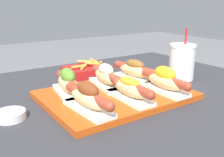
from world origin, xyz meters
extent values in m
cube|color=#CC4C14|center=(0.01, -0.03, 0.72)|extent=(0.44, 0.33, 0.02)
cube|color=white|center=(-0.13, -0.11, 0.74)|extent=(0.07, 0.17, 0.01)
ellipsoid|color=#E5C184|center=(-0.13, -0.11, 0.77)|extent=(0.06, 0.15, 0.04)
cylinder|color=#9E3D28|center=(-0.13, -0.11, 0.77)|extent=(0.04, 0.18, 0.03)
sphere|color=#9E3D28|center=(-0.12, -0.20, 0.77)|extent=(0.03, 0.03, 0.03)
sphere|color=#9E3D28|center=(-0.13, -0.01, 0.77)|extent=(0.03, 0.03, 0.03)
ellipsoid|color=brown|center=(-0.13, -0.11, 0.79)|extent=(0.05, 0.08, 0.04)
cube|color=white|center=(0.01, -0.10, 0.74)|extent=(0.06, 0.17, 0.01)
ellipsoid|color=#E5C184|center=(0.01, -0.10, 0.77)|extent=(0.05, 0.15, 0.04)
cylinder|color=#9E3D28|center=(0.01, -0.10, 0.77)|extent=(0.03, 0.18, 0.03)
sphere|color=#9E3D28|center=(0.01, -0.19, 0.77)|extent=(0.03, 0.03, 0.03)
sphere|color=#9E3D28|center=(0.01, -0.01, 0.77)|extent=(0.03, 0.03, 0.03)
ellipsoid|color=gold|center=(0.01, -0.10, 0.79)|extent=(0.04, 0.08, 0.02)
cube|color=white|center=(0.14, -0.11, 0.74)|extent=(0.06, 0.17, 0.01)
ellipsoid|color=#E5C184|center=(0.14, -0.11, 0.77)|extent=(0.05, 0.15, 0.04)
cylinder|color=#9E3D28|center=(0.14, -0.11, 0.77)|extent=(0.03, 0.18, 0.03)
sphere|color=#9E3D28|center=(0.14, -0.20, 0.77)|extent=(0.03, 0.03, 0.03)
sphere|color=#9E3D28|center=(0.14, -0.02, 0.77)|extent=(0.03, 0.03, 0.03)
ellipsoid|color=yellow|center=(0.14, -0.11, 0.79)|extent=(0.04, 0.08, 0.04)
cube|color=white|center=(-0.12, 0.04, 0.74)|extent=(0.09, 0.17, 0.01)
ellipsoid|color=#E5C184|center=(-0.12, 0.04, 0.77)|extent=(0.07, 0.15, 0.04)
cylinder|color=#9E3D28|center=(-0.12, 0.04, 0.77)|extent=(0.05, 0.18, 0.03)
sphere|color=#9E3D28|center=(-0.13, -0.05, 0.77)|extent=(0.03, 0.03, 0.03)
sphere|color=#9E3D28|center=(-0.10, 0.13, 0.77)|extent=(0.03, 0.03, 0.03)
ellipsoid|color=#5B992D|center=(-0.12, 0.04, 0.79)|extent=(0.05, 0.09, 0.04)
cube|color=white|center=(0.02, 0.04, 0.74)|extent=(0.09, 0.17, 0.01)
ellipsoid|color=#E5C184|center=(0.02, 0.04, 0.77)|extent=(0.07, 0.15, 0.04)
cylinder|color=#9E3D28|center=(0.02, 0.04, 0.77)|extent=(0.05, 0.18, 0.03)
sphere|color=#9E3D28|center=(0.00, -0.05, 0.77)|extent=(0.03, 0.03, 0.03)
sphere|color=#9E3D28|center=(0.03, 0.13, 0.77)|extent=(0.03, 0.03, 0.03)
ellipsoid|color=silver|center=(0.02, 0.04, 0.79)|extent=(0.05, 0.09, 0.04)
cube|color=white|center=(0.15, 0.05, 0.74)|extent=(0.08, 0.17, 0.01)
ellipsoid|color=#E5C184|center=(0.15, 0.05, 0.77)|extent=(0.07, 0.15, 0.04)
cylinder|color=#9E3D28|center=(0.15, 0.05, 0.77)|extent=(0.05, 0.18, 0.03)
sphere|color=#9E3D28|center=(0.16, -0.04, 0.77)|extent=(0.03, 0.03, 0.03)
sphere|color=#9E3D28|center=(0.14, 0.14, 0.77)|extent=(0.03, 0.03, 0.03)
ellipsoid|color=brown|center=(0.15, 0.05, 0.79)|extent=(0.05, 0.09, 0.03)
cylinder|color=silver|center=(-0.30, -0.01, 0.73)|extent=(0.08, 0.08, 0.02)
cylinder|color=beige|center=(-0.30, -0.01, 0.73)|extent=(0.06, 0.06, 0.01)
cylinder|color=white|center=(0.34, 0.00, 0.78)|extent=(0.10, 0.10, 0.13)
cylinder|color=white|center=(0.34, 0.00, 0.85)|extent=(0.10, 0.10, 0.01)
cylinder|color=red|center=(0.35, 0.00, 0.88)|extent=(0.01, 0.01, 0.06)
cube|color=red|center=(0.07, 0.26, 0.73)|extent=(0.18, 0.13, 0.03)
cylinder|color=gold|center=(0.10, 0.27, 0.76)|extent=(0.06, 0.03, 0.01)
cylinder|color=gold|center=(0.04, 0.24, 0.76)|extent=(0.05, 0.05, 0.01)
cylinder|color=gold|center=(0.11, 0.24, 0.76)|extent=(0.06, 0.06, 0.01)
cylinder|color=gold|center=(0.11, 0.26, 0.76)|extent=(0.02, 0.07, 0.01)
cylinder|color=gold|center=(0.02, 0.24, 0.76)|extent=(0.07, 0.01, 0.01)
cylinder|color=gold|center=(0.08, 0.23, 0.77)|extent=(0.05, 0.05, 0.01)
cylinder|color=gold|center=(0.09, 0.25, 0.77)|extent=(0.03, 0.06, 0.01)
cylinder|color=gold|center=(0.08, 0.28, 0.76)|extent=(0.07, 0.07, 0.01)
camera|label=1|loc=(-0.43, -0.66, 1.00)|focal=42.00mm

